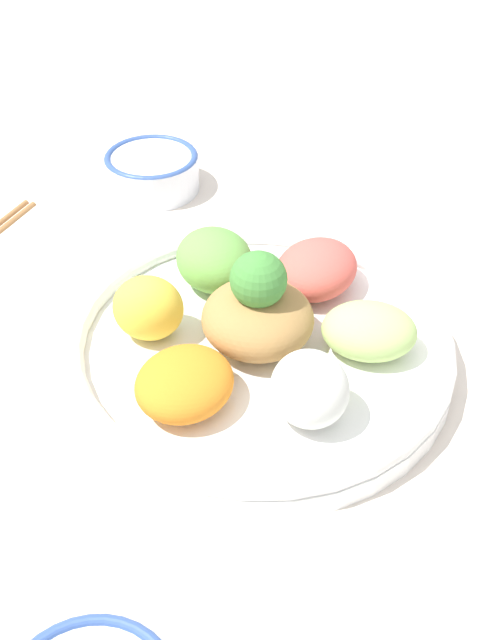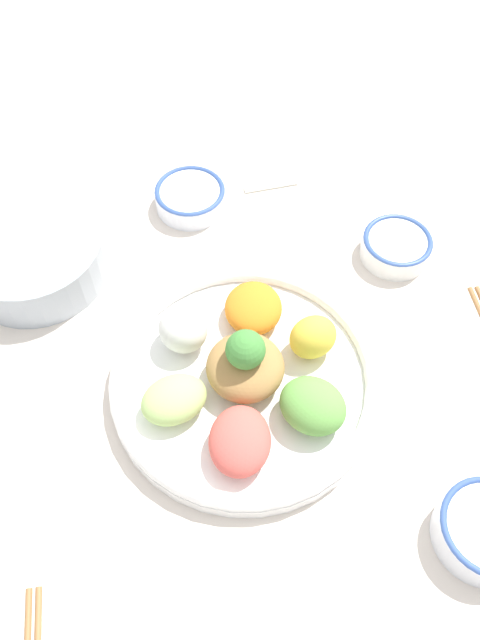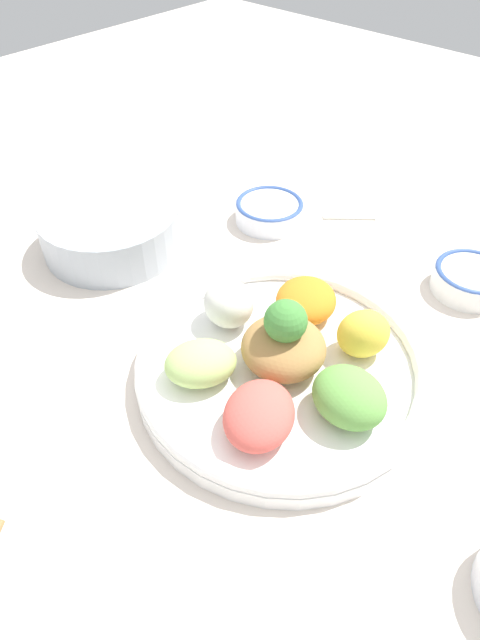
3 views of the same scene
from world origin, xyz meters
name	(u,v)px [view 2 (image 2 of 3)]	position (x,y,z in m)	size (l,w,h in m)	color
ground_plane	(219,380)	(0.00, 0.00, 0.00)	(2.40, 2.40, 0.00)	silver
salad_platter	(246,376)	(-0.03, -0.01, 0.03)	(0.33, 0.33, 0.11)	white
rice_bowl_blue	(190,197)	(0.18, -0.24, 0.02)	(0.11, 0.11, 0.03)	white
rice_bowl_plain	(396,246)	(-0.12, -0.29, 0.02)	(0.10, 0.10, 0.04)	white
side_serving_bowl	(32,254)	(0.31, -0.03, 0.04)	(0.20, 0.20, 0.06)	#A8B2BC
serving_spoon_main	(297,181)	(0.06, -0.36, 0.00)	(0.12, 0.11, 0.01)	beige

